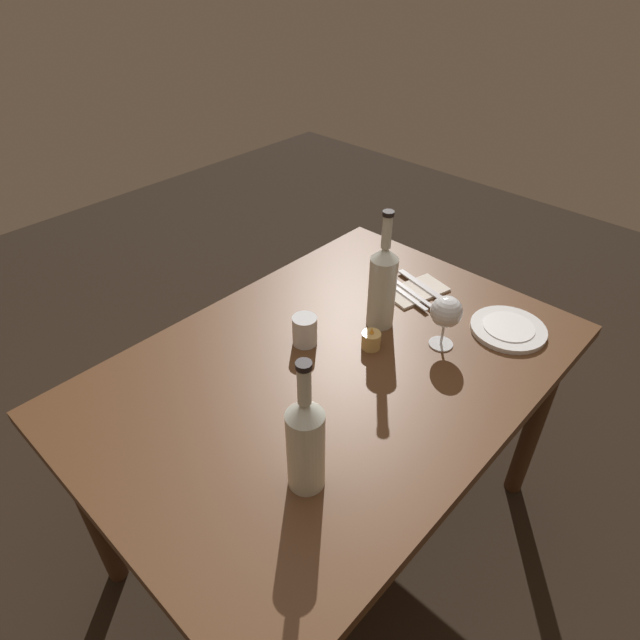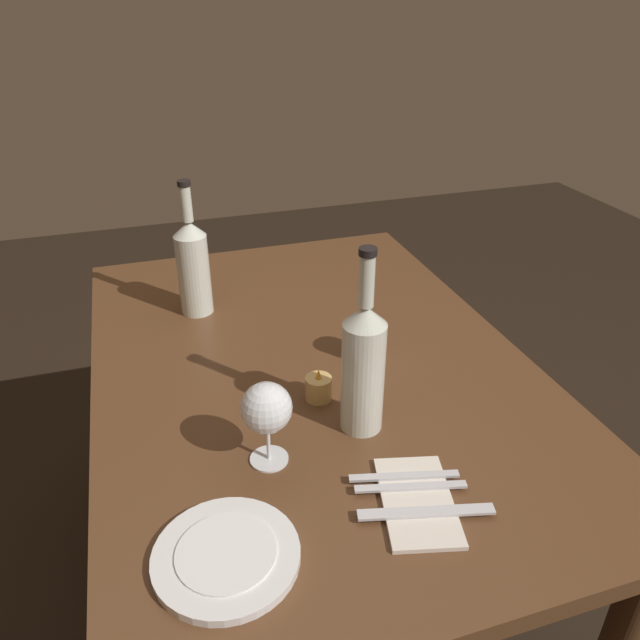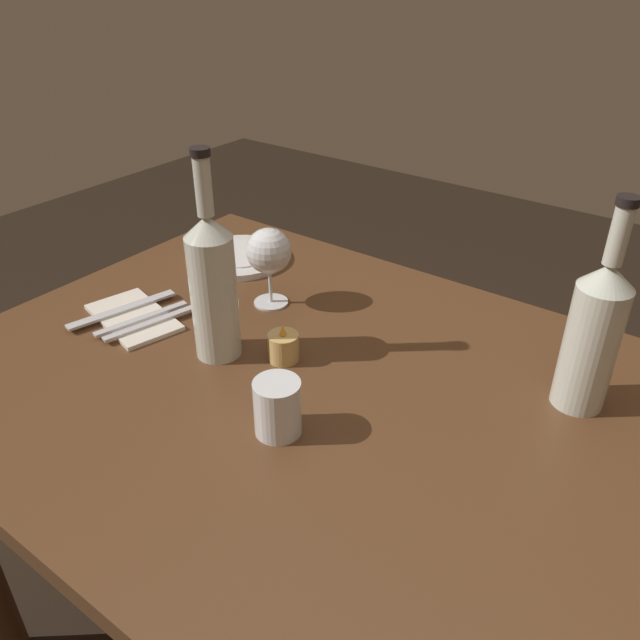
# 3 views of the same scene
# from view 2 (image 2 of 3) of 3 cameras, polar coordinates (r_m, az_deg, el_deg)

# --- Properties ---
(ground_plane) EXTENTS (6.00, 6.00, 0.00)m
(ground_plane) POSITION_cam_2_polar(r_m,az_deg,el_deg) (1.82, -0.57, -23.80)
(ground_plane) COLOR black
(dining_table) EXTENTS (1.30, 0.90, 0.74)m
(dining_table) POSITION_cam_2_polar(r_m,az_deg,el_deg) (1.36, -0.71, -7.13)
(dining_table) COLOR #56351E
(dining_table) RESTS_ON ground
(wine_glass_left) EXTENTS (0.09, 0.09, 0.15)m
(wine_glass_left) POSITION_cam_2_polar(r_m,az_deg,el_deg) (1.00, -5.02, -8.29)
(wine_glass_left) COLOR white
(wine_glass_left) RESTS_ON dining_table
(wine_bottle) EXTENTS (0.08, 0.08, 0.33)m
(wine_bottle) POSITION_cam_2_polar(r_m,az_deg,el_deg) (1.47, -11.78, 5.06)
(wine_bottle) COLOR silver
(wine_bottle) RESTS_ON dining_table
(wine_bottle_second) EXTENTS (0.08, 0.08, 0.35)m
(wine_bottle_second) POSITION_cam_2_polar(r_m,az_deg,el_deg) (1.06, 4.06, -4.20)
(wine_bottle_second) COLOR silver
(wine_bottle_second) RESTS_ON dining_table
(water_tumbler) EXTENTS (0.07, 0.07, 0.08)m
(water_tumbler) POSITION_cam_2_polar(r_m,az_deg,el_deg) (1.30, 4.47, -2.07)
(water_tumbler) COLOR white
(water_tumbler) RESTS_ON dining_table
(votive_candle) EXTENTS (0.05, 0.05, 0.07)m
(votive_candle) POSITION_cam_2_polar(r_m,az_deg,el_deg) (1.19, -0.14, -6.43)
(votive_candle) COLOR #DBB266
(votive_candle) RESTS_ON dining_table
(dinner_plate) EXTENTS (0.21, 0.21, 0.02)m
(dinner_plate) POSITION_cam_2_polar(r_m,az_deg,el_deg) (0.93, -8.75, -20.92)
(dinner_plate) COLOR white
(dinner_plate) RESTS_ON dining_table
(folded_napkin) EXTENTS (0.21, 0.15, 0.01)m
(folded_napkin) POSITION_cam_2_polar(r_m,az_deg,el_deg) (1.00, 9.06, -16.36)
(folded_napkin) COLOR silver
(folded_napkin) RESTS_ON dining_table
(fork_inner) EXTENTS (0.06, 0.18, 0.00)m
(fork_inner) POSITION_cam_2_polar(r_m,az_deg,el_deg) (1.01, 8.46, -15.16)
(fork_inner) COLOR silver
(fork_inner) RESTS_ON folded_napkin
(fork_outer) EXTENTS (0.06, 0.18, 0.00)m
(fork_outer) POSITION_cam_2_polar(r_m,az_deg,el_deg) (1.03, 7.86, -14.24)
(fork_outer) COLOR silver
(fork_outer) RESTS_ON folded_napkin
(table_knife) EXTENTS (0.07, 0.21, 0.00)m
(table_knife) POSITION_cam_2_polar(r_m,az_deg,el_deg) (0.98, 9.88, -17.26)
(table_knife) COLOR silver
(table_knife) RESTS_ON folded_napkin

